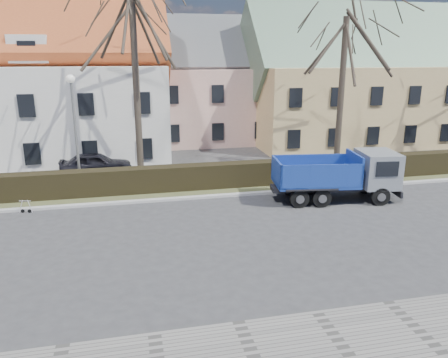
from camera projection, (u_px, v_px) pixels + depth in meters
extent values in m
plane|color=#363638|center=(201.00, 236.00, 17.28)|extent=(120.00, 120.00, 0.00)
cube|color=#ADACAA|center=(185.00, 198.00, 21.58)|extent=(80.00, 0.30, 0.12)
cube|color=#464C2A|center=(181.00, 189.00, 23.09)|extent=(80.00, 3.00, 0.10)
cube|color=black|center=(182.00, 179.00, 22.73)|extent=(60.00, 0.90, 1.30)
imported|color=black|center=(96.00, 164.00, 25.60)|extent=(4.16, 1.76, 1.40)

